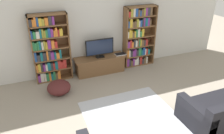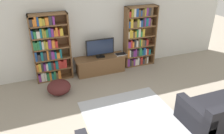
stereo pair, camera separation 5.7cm
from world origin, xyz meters
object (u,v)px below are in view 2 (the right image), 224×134
object	(u,v)px
bookshelf_left	(49,49)
tv_stand	(100,65)
laptop	(121,54)
beanbag_ottoman	(59,87)
bookshelf_right	(138,37)
television	(100,48)

from	to	relation	value
bookshelf_left	tv_stand	xyz separation A→B (m)	(1.37, -0.11, -0.65)
bookshelf_left	tv_stand	bearing A→B (deg)	-4.59
laptop	beanbag_ottoman	bearing A→B (deg)	-161.68
bookshelf_right	laptop	distance (m)	0.78
laptop	bookshelf_right	bearing A→B (deg)	14.63
laptop	tv_stand	bearing A→B (deg)	174.64
television	laptop	xyz separation A→B (m)	(0.62, -0.05, -0.28)
tv_stand	television	world-z (taller)	television
television	bookshelf_right	bearing A→B (deg)	5.40
bookshelf_right	tv_stand	size ratio (longest dim) A/B	1.24
tv_stand	bookshelf_right	bearing A→B (deg)	4.94
bookshelf_right	television	xyz separation A→B (m)	(-1.27, -0.12, -0.13)
tv_stand	laptop	xyz separation A→B (m)	(0.62, -0.06, 0.26)
bookshelf_right	tv_stand	bearing A→B (deg)	-175.06
beanbag_ottoman	tv_stand	bearing A→B (deg)	27.97
bookshelf_left	tv_stand	distance (m)	1.52
bookshelf_left	beanbag_ottoman	size ratio (longest dim) A/B	3.17
bookshelf_right	laptop	bearing A→B (deg)	-165.37
tv_stand	television	distance (m)	0.54
laptop	beanbag_ottoman	xyz separation A→B (m)	(-1.95, -0.64, -0.34)
television	laptop	world-z (taller)	television
television	laptop	distance (m)	0.68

